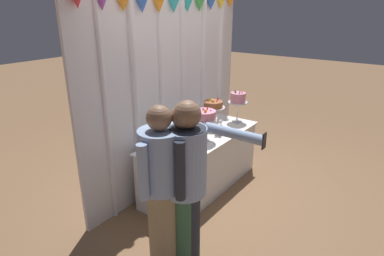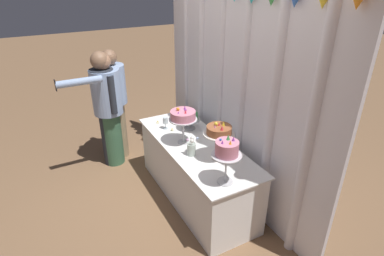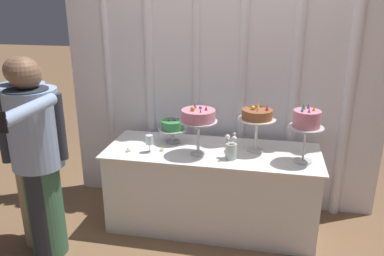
{
  "view_description": "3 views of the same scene",
  "coord_description": "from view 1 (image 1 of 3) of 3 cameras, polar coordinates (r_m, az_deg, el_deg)",
  "views": [
    {
      "loc": [
        -3.15,
        -2.03,
        2.26
      ],
      "look_at": [
        -0.09,
        0.18,
        0.84
      ],
      "focal_mm": 30.64,
      "sensor_mm": 36.0,
      "label": 1
    },
    {
      "loc": [
        2.66,
        -1.37,
        2.47
      ],
      "look_at": [
        -0.0,
        0.05,
        0.93
      ],
      "focal_mm": 29.58,
      "sensor_mm": 36.0,
      "label": 2
    },
    {
      "loc": [
        0.43,
        -2.89,
        1.96
      ],
      "look_at": [
        -0.16,
        0.02,
        0.94
      ],
      "focal_mm": 35.9,
      "sensor_mm": 36.0,
      "label": 3
    }
  ],
  "objects": [
    {
      "name": "ground_plane",
      "position": [
        4.37,
        2.67,
        -10.53
      ],
      "size": [
        24.0,
        24.0,
        0.0
      ],
      "primitive_type": "plane",
      "color": "#846042"
    },
    {
      "name": "tealight_far_left",
      "position": [
        3.49,
        -2.37,
        -5.35
      ],
      "size": [
        0.04,
        0.04,
        0.03
      ],
      "color": "beige",
      "rests_on": "cake_table"
    },
    {
      "name": "cake_display_midleft",
      "position": [
        3.85,
        2.16,
        2.16
      ],
      "size": [
        0.31,
        0.31,
        0.42
      ],
      "color": "silver",
      "rests_on": "cake_table"
    },
    {
      "name": "cake_display_midright",
      "position": [
        4.31,
        3.72,
        3.91
      ],
      "size": [
        0.31,
        0.31,
        0.41
      ],
      "color": "silver",
      "rests_on": "cake_table"
    },
    {
      "name": "wine_glass",
      "position": [
        3.6,
        -1.0,
        -2.87
      ],
      "size": [
        0.06,
        0.06,
        0.15
      ],
      "color": "silver",
      "rests_on": "cake_table"
    },
    {
      "name": "tealight_near_left",
      "position": [
        3.73,
        -0.65,
        -3.6
      ],
      "size": [
        0.04,
        0.04,
        0.03
      ],
      "color": "beige",
      "rests_on": "cake_table"
    },
    {
      "name": "guest_girl_blue_dress",
      "position": [
        2.82,
        -1.22,
        -9.74
      ],
      "size": [
        0.52,
        0.84,
        1.55
      ],
      "color": "#3D6B4C",
      "rests_on": "ground_plane"
    },
    {
      "name": "cake_table",
      "position": [
        4.25,
        1.61,
        -5.95
      ],
      "size": [
        1.81,
        0.69,
        0.72
      ],
      "color": "white",
      "rests_on": "ground_plane"
    },
    {
      "name": "guest_man_pink_jacket",
      "position": [
        2.78,
        -0.75,
        -9.17
      ],
      "size": [
        0.45,
        0.38,
        1.58
      ],
      "color": "#282D38",
      "rests_on": "ground_plane"
    },
    {
      "name": "cake_display_rightmost",
      "position": [
        4.54,
        8.04,
        5.03
      ],
      "size": [
        0.27,
        0.27,
        0.47
      ],
      "color": "silver",
      "rests_on": "cake_table"
    },
    {
      "name": "flower_vase",
      "position": [
        4.13,
        4.72,
        -0.13
      ],
      "size": [
        0.1,
        0.12,
        0.2
      ],
      "color": "#B2C1B2",
      "rests_on": "cake_table"
    },
    {
      "name": "draped_curtain",
      "position": [
        4.19,
        -3.14,
        8.62
      ],
      "size": [
        2.93,
        0.15,
        2.66
      ],
      "color": "white",
      "rests_on": "ground_plane"
    },
    {
      "name": "guest_man_dark_suit",
      "position": [
        2.78,
        -5.31,
        -10.2
      ],
      "size": [
        0.52,
        0.38,
        1.55
      ],
      "color": "#9E8966",
      "rests_on": "ground_plane"
    },
    {
      "name": "cake_display_leftmost",
      "position": [
        3.83,
        -2.91,
        -0.73
      ],
      "size": [
        0.26,
        0.26,
        0.24
      ],
      "color": "#B2B2B7",
      "rests_on": "cake_table"
    }
  ]
}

